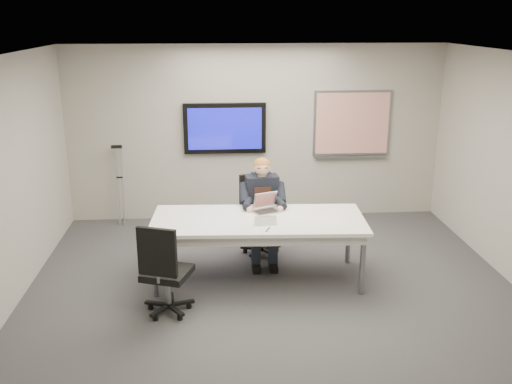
{
  "coord_description": "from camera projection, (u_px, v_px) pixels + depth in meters",
  "views": [
    {
      "loc": [
        -0.68,
        -5.97,
        3.22
      ],
      "look_at": [
        -0.17,
        0.73,
        1.13
      ],
      "focal_mm": 40.0,
      "sensor_mm": 36.0,
      "label": 1
    }
  ],
  "objects": [
    {
      "name": "tv_display",
      "position": [
        225.0,
        128.0,
        9.01
      ],
      "size": [
        1.3,
        0.09,
        0.8
      ],
      "color": "black",
      "rests_on": "wall_back"
    },
    {
      "name": "office_chair_near",
      "position": [
        166.0,
        286.0,
        6.32
      ],
      "size": [
        0.66,
        0.66,
        1.09
      ],
      "rotation": [
        0.0,
        0.0,
        2.8
      ],
      "color": "black",
      "rests_on": "ground"
    },
    {
      "name": "ceiling",
      "position": [
        278.0,
        57.0,
        5.86
      ],
      "size": [
        6.0,
        6.0,
        0.02
      ],
      "primitive_type": "cube",
      "color": "silver",
      "rests_on": "wall_back"
    },
    {
      "name": "conference_table",
      "position": [
        258.0,
        226.0,
        7.07
      ],
      "size": [
        2.68,
        1.23,
        0.81
      ],
      "rotation": [
        0.0,
        0.0,
        -0.05
      ],
      "color": "white",
      "rests_on": "ground"
    },
    {
      "name": "crutch",
      "position": [
        120.0,
        183.0,
        9.02
      ],
      "size": [
        0.28,
        0.49,
        1.36
      ],
      "primitive_type": null,
      "rotation": [
        -0.15,
        0.0,
        -0.24
      ],
      "color": "#AEB1B6",
      "rests_on": "ground"
    },
    {
      "name": "wall_front",
      "position": [
        331.0,
        332.0,
        3.42
      ],
      "size": [
        6.0,
        0.02,
        2.8
      ],
      "primitive_type": "cube",
      "color": "#A5A195",
      "rests_on": "ground"
    },
    {
      "name": "office_chair_far",
      "position": [
        260.0,
        230.0,
        7.95
      ],
      "size": [
        0.68,
        0.68,
        1.12
      ],
      "rotation": [
        0.0,
        0.0,
        0.35
      ],
      "color": "black",
      "rests_on": "ground"
    },
    {
      "name": "pen",
      "position": [
        268.0,
        229.0,
        6.67
      ],
      "size": [
        0.07,
        0.15,
        0.01
      ],
      "primitive_type": "cylinder",
      "rotation": [
        0.0,
        1.57,
        1.18
      ],
      "color": "black",
      "rests_on": "conference_table"
    },
    {
      "name": "seated_person",
      "position": [
        263.0,
        221.0,
        7.64
      ],
      "size": [
        0.46,
        0.78,
        1.4
      ],
      "rotation": [
        0.0,
        0.0,
        0.1
      ],
      "color": "#1C222E",
      "rests_on": "office_chair_far"
    },
    {
      "name": "wall_back",
      "position": [
        256.0,
        133.0,
        9.13
      ],
      "size": [
        6.0,
        0.02,
        2.8
      ],
      "primitive_type": "cube",
      "color": "#A5A195",
      "rests_on": "ground"
    },
    {
      "name": "name_tent",
      "position": [
        266.0,
        220.0,
        6.83
      ],
      "size": [
        0.27,
        0.1,
        0.11
      ],
      "primitive_type": null,
      "rotation": [
        0.0,
        0.0,
        0.1
      ],
      "color": "silver",
      "rests_on": "conference_table"
    },
    {
      "name": "floor",
      "position": [
        275.0,
        301.0,
        6.69
      ],
      "size": [
        6.0,
        6.0,
        0.02
      ],
      "primitive_type": "cube",
      "color": "#353537",
      "rests_on": "ground"
    },
    {
      "name": "whiteboard",
      "position": [
        352.0,
        124.0,
        9.17
      ],
      "size": [
        1.25,
        0.08,
        1.1
      ],
      "color": "gray",
      "rests_on": "wall_back"
    },
    {
      "name": "laptop",
      "position": [
        266.0,
        207.0,
        7.3
      ],
      "size": [
        0.38,
        0.41,
        0.23
      ],
      "rotation": [
        0.0,
        0.0,
        0.41
      ],
      "color": "#B4B4B7",
      "rests_on": "conference_table"
    }
  ]
}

